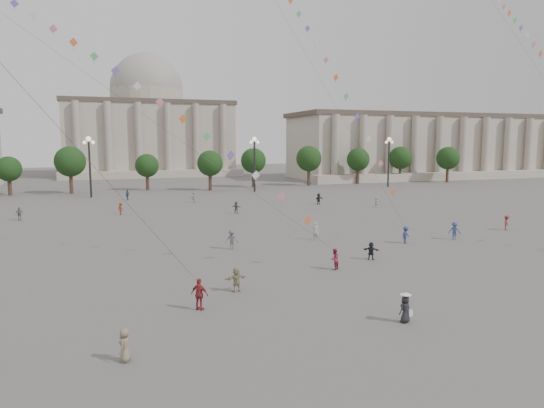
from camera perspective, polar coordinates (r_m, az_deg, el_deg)
name	(u,v)px	position (r m, az deg, el deg)	size (l,w,h in m)	color
ground	(372,339)	(25.63, 11.67, -15.29)	(360.00, 360.00, 0.00)	#5D5B58
hall_east	(435,146)	(143.68, 18.65, 6.47)	(84.00, 26.22, 17.20)	#ACA190
hall_central	(148,126)	(150.07, -14.34, 8.87)	(48.30, 34.30, 35.50)	#ACA190
tree_row	(171,163)	(99.14, -11.79, 4.69)	(137.12, 5.12, 8.00)	#37251B
lamp_post_mid_west	(89,155)	(90.36, -20.70, 5.37)	(2.00, 0.90, 10.65)	#262628
lamp_post_mid_east	(254,154)	(94.33, -2.08, 5.90)	(2.00, 0.90, 10.65)	#262628
lamp_post_far_east	(389,153)	(106.91, 13.59, 5.88)	(2.00, 0.90, 10.65)	#262628
person_crowd_0	(127,195)	(84.65, -16.66, 1.02)	(1.00, 0.42, 1.70)	#2D4965
person_crowd_3	(371,251)	(41.37, 11.58, -5.41)	(1.39, 0.44, 1.50)	black
person_crowd_4	(194,197)	(78.76, -9.19, 0.77)	(1.56, 0.50, 1.69)	beige
person_crowd_6	(232,239)	(44.44, -4.77, -4.18)	(1.18, 0.68, 1.83)	#5B5A5F
person_crowd_7	(376,202)	(73.86, 12.19, 0.23)	(1.49, 0.47, 1.61)	silver
person_crowd_8	(507,223)	(59.78, 25.88, -2.00)	(1.07, 0.61, 1.65)	maroon
person_crowd_9	(319,199)	(75.77, 5.52, 0.60)	(1.64, 0.52, 1.77)	black
person_crowd_12	(236,207)	(66.42, -4.23, -0.39)	(1.54, 0.49, 1.66)	slate
person_crowd_13	(316,231)	(48.59, 5.17, -3.19)	(0.67, 0.44, 1.82)	#B2B3AE
person_crowd_14	(454,231)	(51.91, 20.67, -2.97)	(1.16, 0.67, 1.80)	#36457A
person_crowd_16	(19,214)	(68.16, -27.60, -1.02)	(0.97, 0.40, 1.66)	slate
person_crowd_17	(121,208)	(68.03, -17.36, -0.50)	(1.11, 0.64, 1.71)	#9F442B
person_crowd_18	(125,345)	(23.50, -16.94, -15.58)	(0.75, 0.49, 1.54)	#7C6F56
person_crowd_20	(236,279)	(32.22, -4.23, -8.85)	(1.51, 0.48, 1.62)	tan
tourist_0	(200,294)	(29.06, -8.52, -10.46)	(1.11, 0.46, 1.90)	#9F2B2F
kite_flyer_0	(334,259)	(37.73, 7.36, -6.45)	(0.80, 0.62, 1.65)	maroon
kite_flyer_1	(406,235)	(48.60, 15.45, -3.53)	(1.07, 0.62, 1.66)	navy
hat_person	(405,308)	(27.89, 15.41, -11.71)	(0.84, 0.67, 1.69)	black
kite_train_west	(35,23)	(51.58, -26.14, 18.60)	(41.35, 32.33, 63.80)	#3F3F3F
kite_train_east	(530,45)	(66.12, 28.11, 16.17)	(12.06, 36.28, 52.49)	#3F3F3F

